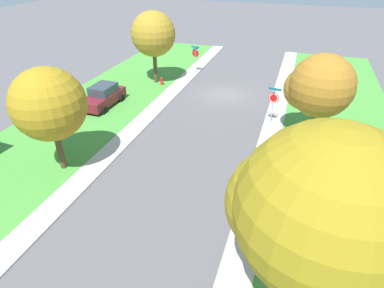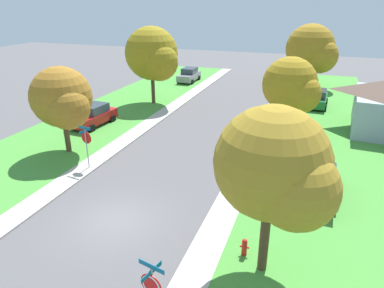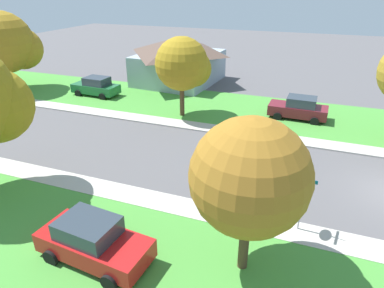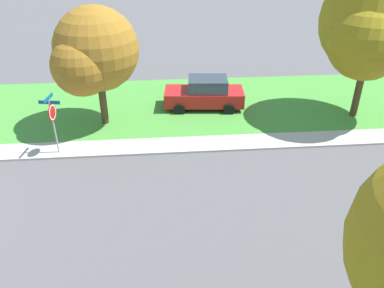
{
  "view_description": "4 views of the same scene",
  "coord_description": "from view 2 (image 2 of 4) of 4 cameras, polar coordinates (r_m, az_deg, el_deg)",
  "views": [
    {
      "loc": [
        -5.68,
        26.53,
        11.03
      ],
      "look_at": [
        -0.62,
        11.23,
        1.4
      ],
      "focal_mm": 30.36,
      "sensor_mm": 36.0,
      "label": 1
    },
    {
      "loc": [
        8.08,
        -11.88,
        9.69
      ],
      "look_at": [
        1.36,
        7.07,
        1.4
      ],
      "focal_mm": 32.63,
      "sensor_mm": 36.0,
      "label": 2
    },
    {
      "loc": [
        -16.61,
        4.59,
        9.5
      ],
      "look_at": [
        -0.83,
        10.48,
        1.4
      ],
      "focal_mm": 31.54,
      "sensor_mm": 36.0,
      "label": 3
    },
    {
      "loc": [
        10.54,
        9.02,
        8.81
      ],
      "look_at": [
        -2.39,
        10.13,
        1.4
      ],
      "focal_mm": 35.55,
      "sensor_mm": 36.0,
      "label": 4
    }
  ],
  "objects": [
    {
      "name": "car_grey_near_corner",
      "position": [
        45.34,
        -0.47,
        11.2
      ],
      "size": [
        2.05,
        4.31,
        1.76
      ],
      "color": "gray",
      "rests_on": "ground"
    },
    {
      "name": "tree_across_right",
      "position": [
        34.59,
        -6.31,
        14.17
      ],
      "size": [
        5.47,
        5.09,
        7.52
      ],
      "color": "#4C3823",
      "rests_on": "ground"
    },
    {
      "name": "sidewalk_west",
      "position": [
        28.75,
        -8.13,
        2.58
      ],
      "size": [
        1.4,
        56.0,
        0.1
      ],
      "primitive_type": "cube",
      "color": "#B7B2A8",
      "rests_on": "ground"
    },
    {
      "name": "lawn_west",
      "position": [
        31.12,
        -15.86,
        3.47
      ],
      "size": [
        8.0,
        56.0,
        0.08
      ],
      "primitive_type": "cube",
      "color": "#479338",
      "rests_on": "ground"
    },
    {
      "name": "tree_sidewalk_near",
      "position": [
        24.14,
        -20.34,
        6.77
      ],
      "size": [
        4.26,
        3.96,
        5.87
      ],
      "color": "#4C3823",
      "rests_on": "ground"
    },
    {
      "name": "ground_plane",
      "position": [
        17.33,
        -12.43,
        -12.2
      ],
      "size": [
        120.0,
        120.0,
        0.0
      ],
      "primitive_type": "plane",
      "color": "#565456"
    },
    {
      "name": "fire_hydrant",
      "position": [
        14.88,
        8.56,
        -16.34
      ],
      "size": [
        0.38,
        0.22,
        0.83
      ],
      "color": "red",
      "rests_on": "ground"
    },
    {
      "name": "tree_corner_large",
      "position": [
        26.39,
        16.11,
        8.98
      ],
      "size": [
        4.24,
        3.95,
        6.06
      ],
      "color": "#4C3823",
      "rests_on": "ground"
    },
    {
      "name": "stop_sign_far_corner",
      "position": [
        21.96,
        -16.89,
        0.58
      ],
      "size": [
        0.91,
        0.91,
        2.77
      ],
      "color": "#9E9EA3",
      "rests_on": "ground"
    },
    {
      "name": "sidewalk_east",
      "position": [
        25.97,
        10.64,
        0.21
      ],
      "size": [
        1.4,
        56.0,
        0.1
      ],
      "primitive_type": "cube",
      "color": "#B7B2A8",
      "rests_on": "ground"
    },
    {
      "name": "tree_sidewalk_mid",
      "position": [
        12.05,
        13.81,
        -4.07
      ],
      "size": [
        4.3,
        4.0,
        6.59
      ],
      "color": "#4C3823",
      "rests_on": "ground"
    },
    {
      "name": "car_red_kerbside_mid",
      "position": [
        30.09,
        -15.78,
        4.51
      ],
      "size": [
        2.32,
        4.44,
        1.76
      ],
      "color": "red",
      "rests_on": "ground"
    },
    {
      "name": "lawn_east",
      "position": [
        25.79,
        20.97,
        -1.14
      ],
      "size": [
        8.0,
        56.0,
        0.08
      ],
      "primitive_type": "cube",
      "color": "#479338",
      "rests_on": "ground"
    },
    {
      "name": "car_maroon_across_road",
      "position": [
        19.47,
        19.83,
        -5.97
      ],
      "size": [
        2.13,
        4.35,
        1.76
      ],
      "color": "maroon",
      "rests_on": "ground"
    },
    {
      "name": "tree_sidewalk_far",
      "position": [
        43.97,
        19.12,
        14.27
      ],
      "size": [
        5.97,
        5.55,
        7.31
      ],
      "color": "#4C3823",
      "rests_on": "ground"
    },
    {
      "name": "car_green_far_down_street",
      "position": [
        36.3,
        19.72,
        7.04
      ],
      "size": [
        2.18,
        4.37,
        1.76
      ],
      "color": "#1E6033",
      "rests_on": "ground"
    }
  ]
}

